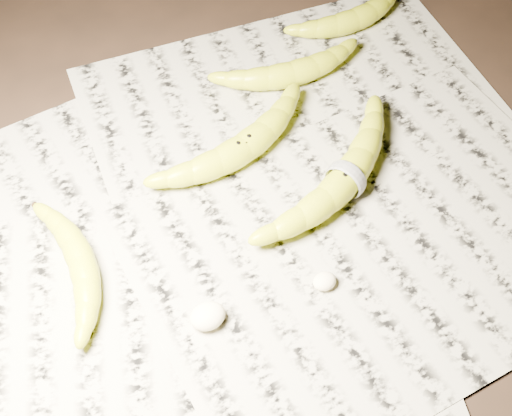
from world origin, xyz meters
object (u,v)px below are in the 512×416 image
banana_upper_b (354,18)px  banana_upper_a (291,72)px  banana_center (243,146)px  banana_taped (346,178)px  banana_left_b (81,261)px

banana_upper_b → banana_upper_a: bearing=-158.6°
banana_center → banana_taped: 0.14m
banana_left_b → banana_upper_a: 0.39m
banana_taped → banana_upper_a: 0.20m
banana_center → banana_upper_a: 0.15m
banana_left_b → banana_center: banana_center is taller
banana_taped → banana_upper_a: banana_taped is taller
banana_center → banana_upper_a: bearing=23.2°
banana_left_b → banana_taped: banana_taped is taller
banana_center → banana_taped: bearing=-63.6°
banana_upper_b → banana_taped: bearing=-125.8°
banana_left_b → banana_center: (0.24, 0.06, 0.00)m
banana_center → banana_taped: size_ratio=0.87×
banana_center → banana_taped: (0.08, -0.11, 0.00)m
banana_left_b → banana_upper_a: bearing=-61.6°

